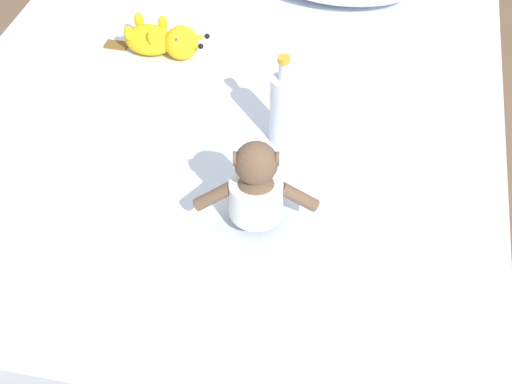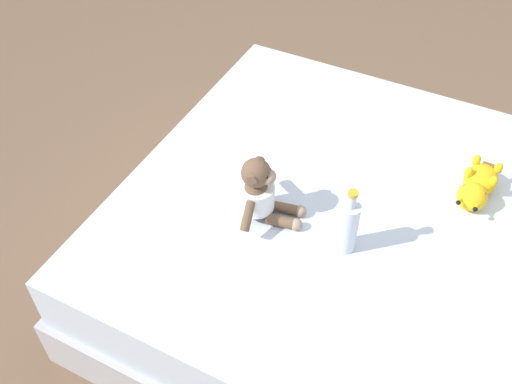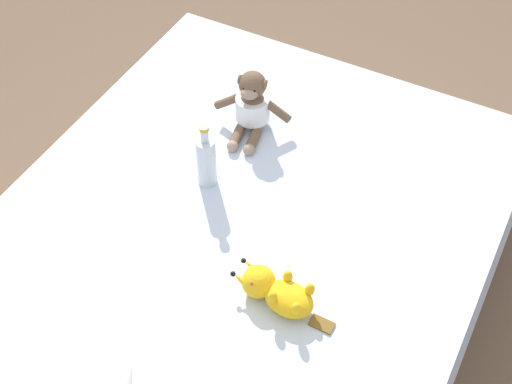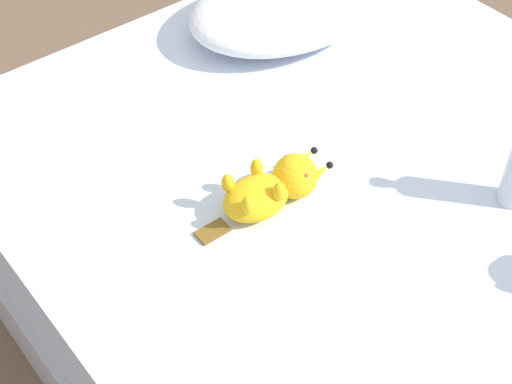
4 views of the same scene
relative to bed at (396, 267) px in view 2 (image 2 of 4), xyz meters
name	(u,v)px [view 2 (image 2 of 4)]	position (x,y,z in m)	size (l,w,h in m)	color
ground_plane	(386,302)	(0.00, 0.00, -0.22)	(16.00, 16.00, 0.00)	brown
bed	(396,267)	(0.00, 0.00, 0.00)	(1.56, 1.98, 0.46)	#B2B2B7
plush_monkey	(259,193)	(0.18, -0.46, 0.33)	(0.29, 0.24, 0.24)	brown
plush_yellow_creature	(477,186)	(-0.23, 0.16, 0.28)	(0.33, 0.12, 0.10)	yellow
glass_bottle	(348,226)	(0.18, -0.15, 0.33)	(0.06, 0.06, 0.25)	silver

